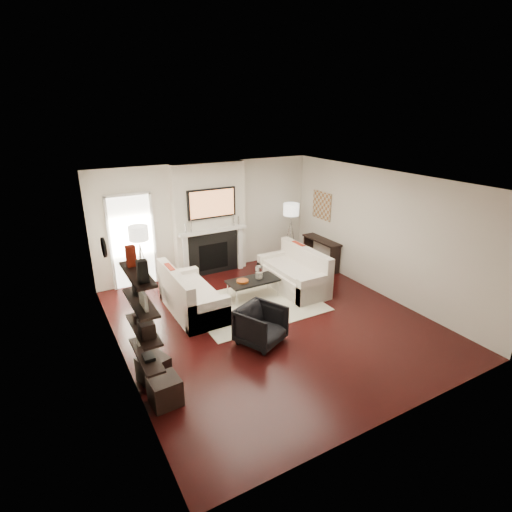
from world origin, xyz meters
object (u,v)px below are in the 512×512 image
armchair (261,324)px  ottoman_near (154,369)px  lamp_left_shade (138,233)px  loveseat_right_base (293,280)px  coffee_table (253,281)px  loveseat_left_base (193,302)px  lamp_right_shade (291,209)px

armchair → ottoman_near: 1.94m
lamp_left_shade → loveseat_right_base: bearing=-21.6°
coffee_table → ottoman_near: coffee_table is taller
loveseat_left_base → coffee_table: same height
lamp_right_shade → loveseat_left_base: bearing=-157.8°
coffee_table → lamp_right_shade: size_ratio=2.75×
coffee_table → armchair: armchair is taller
loveseat_left_base → armchair: (0.62, -1.66, 0.16)m
lamp_left_shade → ottoman_near: size_ratio=1.00×
lamp_left_shade → coffee_table: bearing=-30.4°
loveseat_left_base → ottoman_near: loveseat_left_base is taller
loveseat_right_base → lamp_left_shade: (-3.06, 1.21, 1.24)m
loveseat_left_base → coffee_table: (1.35, -0.05, 0.19)m
armchair → lamp_right_shade: lamp_right_shade is taller
armchair → ottoman_near: armchair is taller
loveseat_right_base → coffee_table: (-1.03, 0.02, 0.19)m
armchair → lamp_left_shade: bearing=89.9°
loveseat_right_base → ottoman_near: 4.06m
lamp_left_shade → ottoman_near: bearing=-101.9°
loveseat_left_base → lamp_right_shade: (3.22, 1.31, 1.24)m
lamp_right_shade → armchair: bearing=-131.1°
loveseat_right_base → ottoman_near: loveseat_right_base is taller
loveseat_right_base → lamp_left_shade: 3.52m
loveseat_right_base → coffee_table: size_ratio=1.64×
lamp_left_shade → lamp_right_shade: same height
armchair → coffee_table: bearing=40.6°
loveseat_right_base → armchair: bearing=-137.8°
loveseat_left_base → armchair: armchair is taller
lamp_right_shade → coffee_table: bearing=-143.9°
loveseat_left_base → coffee_table: bearing=-2.0°
armchair → lamp_right_shade: (2.60, 2.97, 1.08)m
ottoman_near → loveseat_right_base: bearing=25.1°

